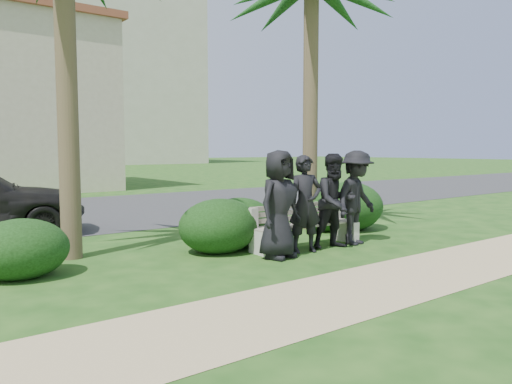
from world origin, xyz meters
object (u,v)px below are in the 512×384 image
(park_bench, at_px, (305,228))
(man_c, at_px, (335,201))
(man_d, at_px, (356,198))
(man_b, at_px, (305,204))
(man_a, at_px, (279,204))

(park_bench, relative_size, man_c, 1.30)
(park_bench, distance_m, man_d, 1.12)
(park_bench, bearing_deg, man_b, -130.82)
(man_d, bearing_deg, park_bench, 147.31)
(man_c, distance_m, man_d, 0.55)
(park_bench, height_order, man_b, man_b)
(man_a, height_order, man_b, man_a)
(park_bench, bearing_deg, man_c, -40.91)
(man_c, bearing_deg, man_b, -174.90)
(park_bench, bearing_deg, man_a, -155.59)
(park_bench, xyz_separation_m, man_a, (-0.92, -0.37, 0.52))
(man_b, bearing_deg, man_d, 12.89)
(park_bench, xyz_separation_m, man_d, (0.93, -0.35, 0.52))
(man_c, relative_size, man_d, 0.97)
(park_bench, bearing_deg, man_d, -18.35)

